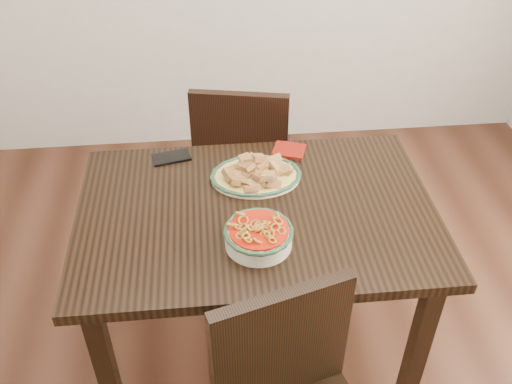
{
  "coord_description": "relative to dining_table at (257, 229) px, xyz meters",
  "views": [
    {
      "loc": [
        -0.26,
        -1.38,
        2.02
      ],
      "look_at": [
        -0.11,
        0.15,
        0.81
      ],
      "focal_mm": 40.0,
      "sensor_mm": 36.0,
      "label": 1
    }
  ],
  "objects": [
    {
      "name": "floor",
      "position": [
        0.11,
        -0.13,
        -0.66
      ],
      "size": [
        3.5,
        3.5,
        0.0
      ],
      "primitive_type": "plane",
      "color": "#351B11",
      "rests_on": "ground"
    },
    {
      "name": "fish_plate",
      "position": [
        0.01,
        0.18,
        0.14
      ],
      "size": [
        0.33,
        0.26,
        0.11
      ],
      "color": "beige",
      "rests_on": "dining_table"
    },
    {
      "name": "chair_far",
      "position": [
        0.0,
        0.68,
        -0.16
      ],
      "size": [
        0.49,
        0.49,
        0.89
      ],
      "rotation": [
        0.0,
        0.0,
        2.94
      ],
      "color": "black",
      "rests_on": "ground"
    },
    {
      "name": "dining_table",
      "position": [
        0.0,
        0.0,
        0.0
      ],
      "size": [
        1.25,
        0.83,
        0.75
      ],
      "color": "black",
      "rests_on": "ground"
    },
    {
      "name": "smartphone",
      "position": [
        -0.3,
        0.34,
        0.1
      ],
      "size": [
        0.16,
        0.11,
        0.01
      ],
      "primitive_type": "cube",
      "rotation": [
        0.0,
        0.0,
        0.22
      ],
      "color": "black",
      "rests_on": "dining_table"
    },
    {
      "name": "napkin",
      "position": [
        0.16,
        0.34,
        0.1
      ],
      "size": [
        0.15,
        0.14,
        0.01
      ],
      "primitive_type": "cube",
      "rotation": [
        0.0,
        0.0,
        -0.34
      ],
      "color": "maroon",
      "rests_on": "dining_table"
    },
    {
      "name": "noodle_bowl",
      "position": [
        -0.01,
        -0.17,
        0.14
      ],
      "size": [
        0.23,
        0.23,
        0.08
      ],
      "color": "beige",
      "rests_on": "dining_table"
    }
  ]
}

